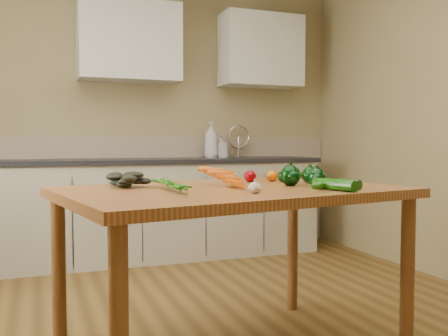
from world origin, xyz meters
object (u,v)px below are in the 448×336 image
garlic_bulb (255,188)px  tomato_b (272,176)px  soap_bottle_c (220,148)px  pepper_b (310,175)px  table (233,207)px  carrot_bunch (209,180)px  leafy_greens (129,176)px  zucchini_b (335,185)px  pepper_a (290,176)px  pepper_c (317,178)px  zucchini_a (337,183)px  soap_bottle_a (211,140)px  tomato_c (286,175)px  soap_bottle_b (221,147)px  tomato_a (250,176)px

garlic_bulb → tomato_b: size_ratio=0.85×
soap_bottle_c → pepper_b: soap_bottle_c is taller
garlic_bulb → pepper_b: bearing=37.4°
table → pepper_b: bearing=0.2°
carrot_bunch → garlic_bulb: 0.32m
leafy_greens → zucchini_b: (0.83, -0.49, -0.03)m
pepper_a → pepper_c: (0.09, -0.10, -0.01)m
leafy_greens → zucchini_a: 0.99m
soap_bottle_a → zucchini_a: (-0.25, -2.51, -0.21)m
table → garlic_bulb: size_ratio=30.48×
tomato_c → table: bearing=-153.1°
garlic_bulb → leafy_greens: bearing=132.8°
leafy_greens → pepper_b: (0.92, -0.11, -0.01)m
table → soap_bottle_b: size_ratio=8.14×
leafy_greens → tomato_a: (0.66, 0.07, -0.02)m
soap_bottle_b → pepper_c: 2.48m
leafy_greens → zucchini_a: size_ratio=0.90×
zucchini_b → tomato_b: bearing=94.0°
soap_bottle_b → tomato_a: (-0.59, -2.06, -0.14)m
tomato_a → tomato_c: 0.19m
tomato_b → leafy_greens: bearing=-175.5°
soap_bottle_b → tomato_a: soap_bottle_b is taller
tomato_a → zucchini_a: bearing=-64.3°
pepper_a → pepper_c: size_ratio=1.13×
pepper_a → carrot_bunch: bearing=175.7°
pepper_c → tomato_b: (-0.06, 0.37, -0.01)m
soap_bottle_a → pepper_a: (-0.39, -2.31, -0.19)m
carrot_bunch → zucchini_a: carrot_bunch is taller
table → soap_bottle_c: (0.80, 2.36, 0.25)m
zucchini_b → soap_bottle_c: bearing=80.9°
soap_bottle_c → zucchini_b: soap_bottle_c is taller
table → leafy_greens: (-0.45, 0.20, 0.15)m
pepper_a → tomato_a: pepper_a is taller
leafy_greens → pepper_b: leafy_greens is taller
carrot_bunch → leafy_greens: (-0.35, 0.18, 0.02)m
garlic_bulb → pepper_c: (0.40, 0.17, 0.02)m
tomato_b → zucchini_a: bearing=-77.5°
carrot_bunch → table: bearing=-23.3°
table → zucchini_b: bearing=-47.9°
tomato_b → soap_bottle_a: bearing=80.1°
tomato_a → zucchini_b: tomato_a is taller
tomato_a → garlic_bulb: bearing=-111.6°
soap_bottle_a → pepper_c: soap_bottle_a is taller
carrot_bunch → leafy_greens: bearing=142.8°
tomato_a → tomato_b: size_ratio=1.02×
soap_bottle_c → carrot_bunch: bearing=-141.3°
tomato_b → pepper_b: bearing=-53.5°
table → tomato_a: bearing=42.4°
leafy_greens → tomato_b: 0.79m
carrot_bunch → pepper_b: (0.58, 0.06, 0.00)m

